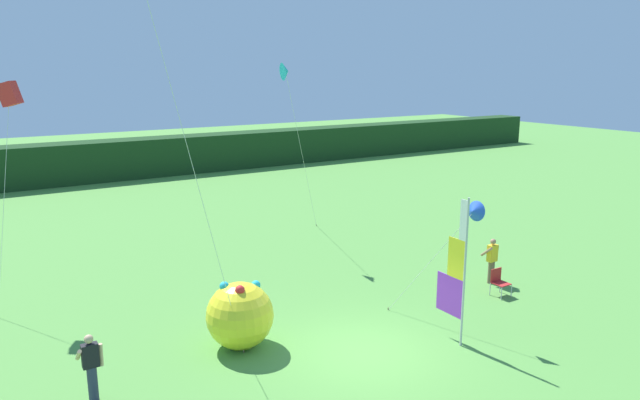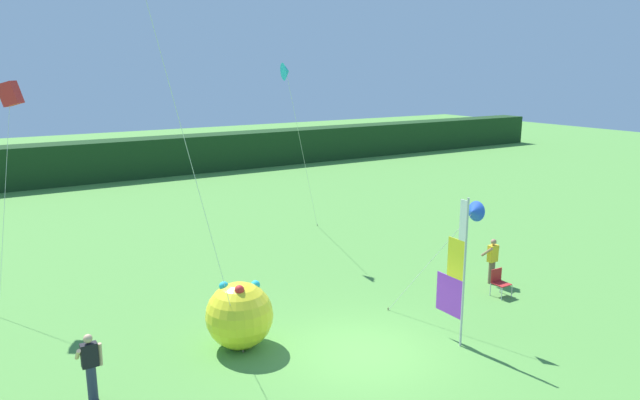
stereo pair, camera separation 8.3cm
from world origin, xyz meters
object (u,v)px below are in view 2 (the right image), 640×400
person_mid_field (90,366)px  kite_blue_delta_3 (474,212)px  person_near_banner (492,260)px  banner_flag (456,274)px  folding_chair (499,281)px  kite_red_box_1 (10,95)px  kite_cyan_delta_2 (286,72)px  inflatable_balloon (239,315)px

person_mid_field → kite_blue_delta_3: (9.86, -1.89, 2.67)m
person_near_banner → person_mid_field: (-13.39, -0.41, 0.00)m
banner_flag → person_mid_field: banner_flag is taller
folding_chair → banner_flag: bearing=-155.7°
kite_red_box_1 → kite_cyan_delta_2: bearing=3.3°
person_near_banner → person_mid_field: size_ratio=1.00×
inflatable_balloon → kite_blue_delta_3: bearing=-23.2°
inflatable_balloon → folding_chair: (8.82, -1.15, -0.40)m
person_near_banner → person_mid_field: 13.40m
folding_chair → kite_red_box_1: size_ratio=0.13×
inflatable_balloon → kite_red_box_1: 9.81m
person_mid_field → kite_red_box_1: kite_red_box_1 is taller
folding_chair → kite_red_box_1: (-13.20, 7.83, 6.08)m
folding_chair → kite_blue_delta_3: size_ratio=0.23×
folding_chair → kite_red_box_1: kite_red_box_1 is taller
person_mid_field → folding_chair: person_mid_field is taller
banner_flag → kite_red_box_1: kite_red_box_1 is taller
inflatable_balloon → kite_cyan_delta_2: size_ratio=0.25×
person_near_banner → kite_cyan_delta_2: 10.60m
person_mid_field → folding_chair: size_ratio=1.82×
person_near_banner → kite_cyan_delta_2: kite_cyan_delta_2 is taller
person_near_banner → kite_red_box_1: (-13.84, 6.92, 5.74)m
inflatable_balloon → kite_blue_delta_3: size_ratio=0.49×
banner_flag → kite_red_box_1: size_ratio=0.59×
person_mid_field → banner_flag: bearing=-13.5°
folding_chair → kite_cyan_delta_2: 11.25m
banner_flag → folding_chair: size_ratio=4.64×
banner_flag → folding_chair: 4.32m
person_near_banner → kite_red_box_1: size_ratio=0.23×
kite_red_box_1 → kite_cyan_delta_2: 9.88m
folding_chair → kite_blue_delta_3: kite_blue_delta_3 is taller
kite_red_box_1 → person_near_banner: bearing=-26.6°
person_near_banner → kite_cyan_delta_2: bearing=118.1°
kite_red_box_1 → kite_blue_delta_3: size_ratio=1.83×
banner_flag → person_near_banner: bearing=30.6°
person_mid_field → kite_red_box_1: (-0.45, 7.34, 5.73)m
folding_chair → person_mid_field: bearing=177.8°
folding_chair → kite_blue_delta_3: (-2.89, -1.40, 3.01)m
inflatable_balloon → kite_cyan_delta_2: (5.46, 7.25, 6.30)m
banner_flag → person_mid_field: (-9.04, 2.17, -1.12)m
banner_flag → kite_blue_delta_3: bearing=18.5°
person_near_banner → kite_blue_delta_3: size_ratio=0.42×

